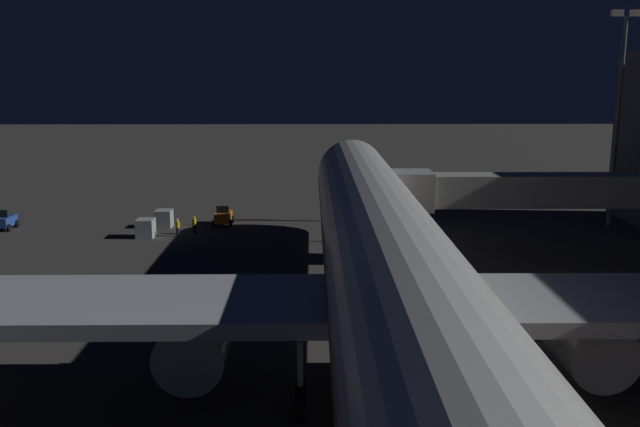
{
  "coord_description": "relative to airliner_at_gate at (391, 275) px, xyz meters",
  "views": [
    {
      "loc": [
        3.68,
        40.31,
        14.76
      ],
      "look_at": [
        3.0,
        -14.47,
        3.5
      ],
      "focal_mm": 38.71,
      "sensor_mm": 36.0,
      "label": 1
    }
  ],
  "objects": [
    {
      "name": "baggage_container_near_belt",
      "position": [
        18.01,
        -34.9,
        -4.71
      ],
      "size": [
        1.56,
        1.69,
        1.68
      ],
      "primitive_type": "cube",
      "color": "#B7BABF",
      "rests_on": "ground_plane"
    },
    {
      "name": "airliner_at_gate",
      "position": [
        0.0,
        0.0,
        0.0
      ],
      "size": [
        56.08,
        70.95,
        19.66
      ],
      "color": "silver",
      "rests_on": "ground_plane"
    },
    {
      "name": "apron_floodlight_mast",
      "position": [
        -25.5,
        -35.14,
        6.12
      ],
      "size": [
        2.9,
        0.5,
        20.41
      ],
      "color": "#59595E",
      "rests_on": "ground_plane"
    },
    {
      "name": "baggage_tug_lead",
      "position": [
        33.1,
        -34.12,
        -4.77
      ],
      "size": [
        1.86,
        2.64,
        1.95
      ],
      "color": "#234C9E",
      "rests_on": "ground_plane"
    },
    {
      "name": "ground_crew_by_belt_loader",
      "position": [
        15.96,
        -31.05,
        -4.64
      ],
      "size": [
        0.4,
        0.4,
        1.68
      ],
      "color": "black",
      "rests_on": "ground_plane"
    },
    {
      "name": "ground_plane",
      "position": [
        -0.0,
        -9.75,
        -5.56
      ],
      "size": [
        320.0,
        320.0,
        0.0
      ],
      "primitive_type": "plane",
      "color": "#383533"
    },
    {
      "name": "pushback_tug",
      "position": [
        12.38,
        -35.9,
        -4.77
      ],
      "size": [
        1.86,
        2.72,
        1.95
      ],
      "color": "orange",
      "rests_on": "ground_plane"
    },
    {
      "name": "traffic_cone_nose_starboard",
      "position": [
        2.2,
        -34.22,
        -5.28
      ],
      "size": [
        0.36,
        0.36,
        0.55
      ],
      "primitive_type": "cone",
      "color": "orange",
      "rests_on": "ground_plane"
    },
    {
      "name": "ground_crew_near_nose_gear",
      "position": [
        14.57,
        -31.88,
        -4.59
      ],
      "size": [
        0.4,
        0.4,
        1.76
      ],
      "color": "black",
      "rests_on": "ground_plane"
    },
    {
      "name": "baggage_container_mid_row",
      "position": [
        18.79,
        -30.72,
        -4.71
      ],
      "size": [
        1.53,
        1.72,
        1.69
      ],
      "primitive_type": "cube",
      "color": "#B7BABF",
      "rests_on": "ground_plane"
    },
    {
      "name": "traffic_cone_nose_port",
      "position": [
        -2.2,
        -34.22,
        -5.28
      ],
      "size": [
        0.36,
        0.36,
        0.55
      ],
      "primitive_type": "cone",
      "color": "orange",
      "rests_on": "ground_plane"
    },
    {
      "name": "jet_bridge",
      "position": [
        -10.85,
        -22.37,
        0.11
      ],
      "size": [
        19.96,
        3.4,
        7.2
      ],
      "color": "#9E9E99",
      "rests_on": "ground_plane"
    }
  ]
}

